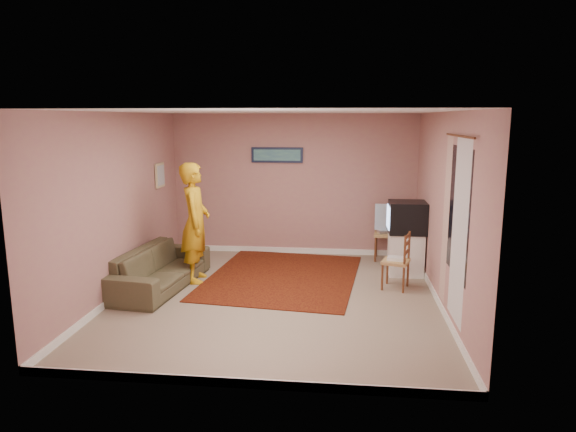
# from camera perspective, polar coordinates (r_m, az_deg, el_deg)

# --- Properties ---
(ground) EXTENTS (5.00, 5.00, 0.00)m
(ground) POSITION_cam_1_polar(r_m,az_deg,el_deg) (7.39, -1.30, -9.08)
(ground) COLOR gray
(ground) RESTS_ON ground
(wall_back) EXTENTS (4.50, 0.02, 2.60)m
(wall_back) POSITION_cam_1_polar(r_m,az_deg,el_deg) (9.51, 0.61, 3.49)
(wall_back) COLOR tan
(wall_back) RESTS_ON ground
(wall_front) EXTENTS (4.50, 0.02, 2.60)m
(wall_front) POSITION_cam_1_polar(r_m,az_deg,el_deg) (4.64, -5.37, -4.42)
(wall_front) COLOR tan
(wall_front) RESTS_ON ground
(wall_left) EXTENTS (0.02, 5.00, 2.60)m
(wall_left) POSITION_cam_1_polar(r_m,az_deg,el_deg) (7.67, -18.25, 1.16)
(wall_left) COLOR tan
(wall_left) RESTS_ON ground
(wall_right) EXTENTS (0.02, 5.00, 2.60)m
(wall_right) POSITION_cam_1_polar(r_m,az_deg,el_deg) (7.12, 16.91, 0.52)
(wall_right) COLOR tan
(wall_right) RESTS_ON ground
(ceiling) EXTENTS (4.50, 5.00, 0.02)m
(ceiling) POSITION_cam_1_polar(r_m,az_deg,el_deg) (6.95, -1.40, 11.52)
(ceiling) COLOR white
(ceiling) RESTS_ON wall_back
(baseboard_back) EXTENTS (4.50, 0.02, 0.10)m
(baseboard_back) POSITION_cam_1_polar(r_m,az_deg,el_deg) (9.74, 0.59, -3.83)
(baseboard_back) COLOR white
(baseboard_back) RESTS_ON ground
(baseboard_front) EXTENTS (4.50, 0.02, 0.10)m
(baseboard_front) POSITION_cam_1_polar(r_m,az_deg,el_deg) (5.12, -5.09, -18.00)
(baseboard_front) COLOR white
(baseboard_front) RESTS_ON ground
(baseboard_left) EXTENTS (0.02, 5.00, 0.10)m
(baseboard_left) POSITION_cam_1_polar(r_m,az_deg,el_deg) (7.97, -17.65, -7.74)
(baseboard_left) COLOR white
(baseboard_left) RESTS_ON ground
(baseboard_right) EXTENTS (0.02, 5.00, 0.10)m
(baseboard_right) POSITION_cam_1_polar(r_m,az_deg,el_deg) (7.44, 16.30, -8.99)
(baseboard_right) COLOR white
(baseboard_right) RESTS_ON ground
(window) EXTENTS (0.01, 1.10, 1.50)m
(window) POSITION_cam_1_polar(r_m,az_deg,el_deg) (6.23, 18.43, 0.40)
(window) COLOR black
(window) RESTS_ON wall_right
(curtain_sheer) EXTENTS (0.01, 0.75, 2.10)m
(curtain_sheer) POSITION_cam_1_polar(r_m,az_deg,el_deg) (6.12, 18.48, -1.69)
(curtain_sheer) COLOR silver
(curtain_sheer) RESTS_ON wall_right
(curtain_floral) EXTENTS (0.01, 0.35, 2.10)m
(curtain_floral) POSITION_cam_1_polar(r_m,az_deg,el_deg) (6.79, 17.13, -0.41)
(curtain_floral) COLOR beige
(curtain_floral) RESTS_ON wall_right
(curtain_rod) EXTENTS (0.02, 1.40, 0.02)m
(curtain_rod) POSITION_cam_1_polar(r_m,az_deg,el_deg) (6.13, 18.51, 8.44)
(curtain_rod) COLOR brown
(curtain_rod) RESTS_ON wall_right
(picture_back) EXTENTS (0.95, 0.04, 0.28)m
(picture_back) POSITION_cam_1_polar(r_m,az_deg,el_deg) (9.46, -1.22, 6.79)
(picture_back) COLOR #131C36
(picture_back) RESTS_ON wall_back
(picture_left) EXTENTS (0.04, 0.38, 0.42)m
(picture_left) POSITION_cam_1_polar(r_m,az_deg,el_deg) (9.10, -14.03, 4.41)
(picture_left) COLOR beige
(picture_left) RESTS_ON wall_left
(area_rug) EXTENTS (2.58, 3.09, 0.02)m
(area_rug) POSITION_cam_1_polar(r_m,az_deg,el_deg) (8.31, -0.60, -6.75)
(area_rug) COLOR black
(area_rug) RESTS_ON ground
(tv_cabinet) EXTENTS (0.54, 0.49, 0.69)m
(tv_cabinet) POSITION_cam_1_polar(r_m,az_deg,el_deg) (8.59, 12.93, -4.09)
(tv_cabinet) COLOR white
(tv_cabinet) RESTS_ON ground
(crt_tv) EXTENTS (0.60, 0.53, 0.51)m
(crt_tv) POSITION_cam_1_polar(r_m,az_deg,el_deg) (8.46, 13.06, -0.15)
(crt_tv) COLOR black
(crt_tv) RESTS_ON tv_cabinet
(chair_a) EXTENTS (0.48, 0.46, 0.53)m
(chair_a) POSITION_cam_1_polar(r_m,az_deg,el_deg) (9.32, 10.96, -1.26)
(chair_a) COLOR tan
(chair_a) RESTS_ON ground
(dvd_player) EXTENTS (0.37, 0.30, 0.06)m
(dvd_player) POSITION_cam_1_polar(r_m,az_deg,el_deg) (9.34, 10.94, -1.67)
(dvd_player) COLOR #B7B7BC
(dvd_player) RESTS_ON chair_a
(blue_throw) EXTENTS (0.44, 0.06, 0.47)m
(blue_throw) POSITION_cam_1_polar(r_m,az_deg,el_deg) (9.29, 11.00, -0.10)
(blue_throw) COLOR #96C9F6
(blue_throw) RESTS_ON chair_a
(chair_b) EXTENTS (0.47, 0.48, 0.47)m
(chair_b) POSITION_cam_1_polar(r_m,az_deg,el_deg) (7.80, 11.91, -4.21)
(chair_b) COLOR tan
(chair_b) RESTS_ON ground
(game_console) EXTENTS (0.27, 0.22, 0.05)m
(game_console) POSITION_cam_1_polar(r_m,az_deg,el_deg) (7.82, 11.90, -4.64)
(game_console) COLOR white
(game_console) RESTS_ON chair_b
(sofa) EXTENTS (1.03, 2.12, 0.60)m
(sofa) POSITION_cam_1_polar(r_m,az_deg,el_deg) (7.98, -14.03, -5.63)
(sofa) COLOR #4A412D
(sofa) RESTS_ON ground
(person) EXTENTS (0.55, 0.74, 1.86)m
(person) POSITION_cam_1_polar(r_m,az_deg,el_deg) (8.05, -10.27, -0.73)
(person) COLOR #C99412
(person) RESTS_ON ground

